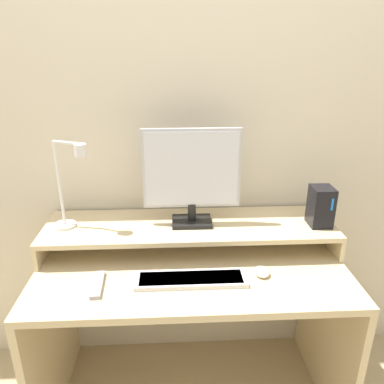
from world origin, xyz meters
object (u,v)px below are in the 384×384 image
(desk_lamp, at_px, (70,186))
(remote_control, at_px, (98,285))
(router_dock, at_px, (321,206))
(keyboard, at_px, (191,279))
(mouse, at_px, (262,272))
(monitor, at_px, (192,174))

(desk_lamp, distance_m, remote_control, 0.44)
(router_dock, bearing_deg, keyboard, -158.14)
(remote_control, bearing_deg, mouse, 3.89)
(router_dock, relative_size, remote_control, 1.04)
(mouse, height_order, remote_control, mouse)
(router_dock, bearing_deg, mouse, -145.30)
(monitor, distance_m, mouse, 0.50)
(desk_lamp, relative_size, keyboard, 0.89)
(monitor, relative_size, router_dock, 2.43)
(router_dock, distance_m, remote_control, 1.00)
(monitor, relative_size, keyboard, 0.98)
(router_dock, xyz_separation_m, mouse, (-0.30, -0.21, -0.19))
(router_dock, distance_m, mouse, 0.41)
(desk_lamp, xyz_separation_m, keyboard, (0.50, -0.26, -0.31))
(keyboard, bearing_deg, mouse, 5.86)
(monitor, bearing_deg, remote_control, -142.30)
(monitor, height_order, router_dock, monitor)
(keyboard, bearing_deg, monitor, 86.38)
(router_dock, distance_m, keyboard, 0.66)
(keyboard, xyz_separation_m, remote_control, (-0.36, -0.01, -0.00))
(mouse, relative_size, remote_control, 0.45)
(monitor, bearing_deg, desk_lamp, -177.55)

